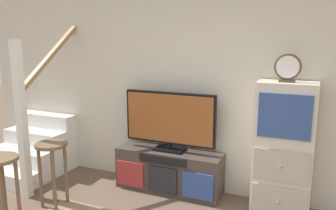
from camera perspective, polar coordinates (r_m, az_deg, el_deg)
back_wall at (r=3.94m, az=5.70°, el=4.54°), size 6.40×0.12×2.70m
media_console at (r=4.08m, az=0.12°, el=-11.18°), size 1.28×0.38×0.50m
television at (r=3.90m, az=0.27°, el=-2.54°), size 1.12×0.22×0.70m
side_cabinet at (r=3.65m, az=19.10°, el=-7.17°), size 0.58×0.38×1.39m
desk_clock at (r=3.47m, az=19.79°, el=5.98°), size 0.25×0.08×0.28m
staircase at (r=5.09m, az=-20.39°, el=-5.88°), size 1.00×1.36×2.20m
bar_stool_near at (r=3.57m, az=-26.67°, el=-10.84°), size 0.34×0.34×0.73m
bar_stool_far at (r=3.85m, az=-19.20°, el=-8.78°), size 0.34×0.34×0.71m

